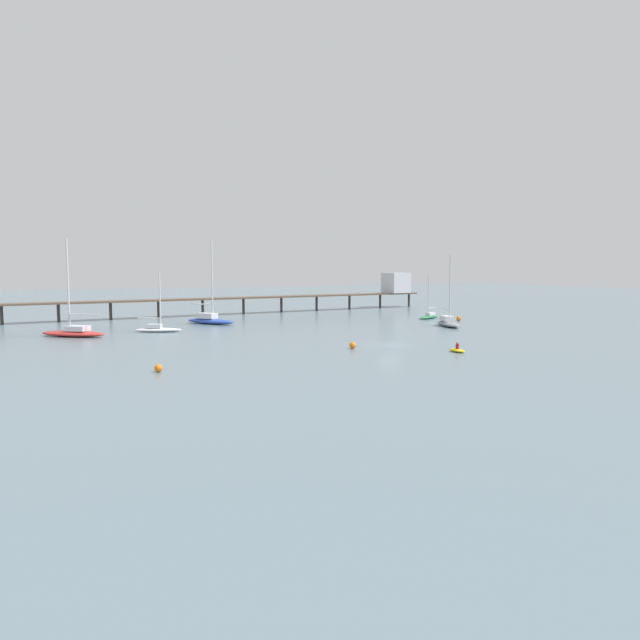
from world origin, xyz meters
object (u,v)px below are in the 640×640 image
object	(u,v)px
pier	(329,290)
mooring_buoy_near	(459,318)
sailboat_blue	(210,319)
mooring_buoy_outer	(158,368)
mooring_buoy_inner	(353,345)
sailboat_white	(158,328)
sailboat_gray	(448,322)
dinghy_yellow	(457,350)
sailboat_red	(74,331)
sailboat_green	(429,315)

from	to	relation	value
pier	mooring_buoy_near	bearing A→B (deg)	-75.71
sailboat_blue	pier	bearing A→B (deg)	29.78
mooring_buoy_outer	pier	bearing A→B (deg)	50.62
mooring_buoy_near	mooring_buoy_inner	world-z (taller)	mooring_buoy_near
sailboat_white	mooring_buoy_inner	world-z (taller)	sailboat_white
sailboat_gray	mooring_buoy_near	bearing A→B (deg)	40.18
pier	dinghy_yellow	world-z (taller)	pier
sailboat_red	sailboat_white	size ratio (longest dim) A/B	1.54
pier	mooring_buoy_outer	distance (m)	74.81
sailboat_gray	mooring_buoy_near	size ratio (longest dim) A/B	13.36
pier	sailboat_gray	size ratio (longest dim) A/B	7.74
sailboat_green	mooring_buoy_inner	bearing A→B (deg)	-139.50
sailboat_red	mooring_buoy_near	distance (m)	60.49
sailboat_green	sailboat_white	bearing A→B (deg)	179.64
sailboat_gray	mooring_buoy_inner	distance (m)	29.26
sailboat_green	dinghy_yellow	size ratio (longest dim) A/B	3.50
pier	sailboat_gray	xyz separation A→B (m)	(0.38, -38.44, -3.68)
sailboat_red	dinghy_yellow	distance (m)	49.17
sailboat_gray	mooring_buoy_outer	distance (m)	51.53
sailboat_red	sailboat_blue	size ratio (longest dim) A/B	0.95
mooring_buoy_outer	dinghy_yellow	bearing A→B (deg)	-4.59
pier	sailboat_white	xyz separation A→B (m)	(-41.14, -25.82, -3.85)
pier	dinghy_yellow	size ratio (longest dim) A/B	37.92
sailboat_gray	sailboat_red	xyz separation A→B (m)	(-52.50, 11.91, -0.02)
sailboat_gray	mooring_buoy_near	distance (m)	10.14
sailboat_gray	sailboat_green	distance (m)	13.67
mooring_buoy_inner	pier	bearing A→B (deg)	64.65
pier	mooring_buoy_near	size ratio (longest dim) A/B	103.41
dinghy_yellow	mooring_buoy_inner	size ratio (longest dim) A/B	2.97
sailboat_white	mooring_buoy_inner	bearing A→B (deg)	-59.29
sailboat_green	sailboat_red	xyz separation A→B (m)	(-58.41, -0.41, 0.13)
sailboat_green	sailboat_blue	size ratio (longest dim) A/B	0.58
sailboat_blue	mooring_buoy_outer	xyz separation A→B (m)	(-16.07, -39.81, -0.45)
sailboat_blue	mooring_buoy_near	size ratio (longest dim) A/B	16.50
sailboat_blue	mooring_buoy_inner	bearing A→B (deg)	-79.85
sailboat_green	dinghy_yellow	xyz separation A→B (m)	(-22.61, -34.11, -0.33)
sailboat_green	sailboat_blue	xyz separation A→B (m)	(-37.61, 8.19, 0.24)
sailboat_white	sailboat_blue	xyz separation A→B (m)	(9.82, 7.90, 0.27)
sailboat_red	sailboat_blue	distance (m)	22.51
sailboat_green	sailboat_red	size ratio (longest dim) A/B	0.61
sailboat_red	mooring_buoy_near	size ratio (longest dim) A/B	15.60
mooring_buoy_outer	sailboat_blue	bearing A→B (deg)	68.02
sailboat_red	sailboat_gray	bearing A→B (deg)	-12.78
sailboat_blue	mooring_buoy_inner	world-z (taller)	sailboat_blue
sailboat_white	sailboat_gray	bearing A→B (deg)	-16.91
sailboat_gray	sailboat_green	size ratio (longest dim) A/B	1.40
sailboat_green	sailboat_white	distance (m)	47.43
pier	sailboat_green	bearing A→B (deg)	-76.45
sailboat_gray	mooring_buoy_inner	world-z (taller)	sailboat_gray
pier	sailboat_green	xyz separation A→B (m)	(6.29, -26.12, -3.83)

